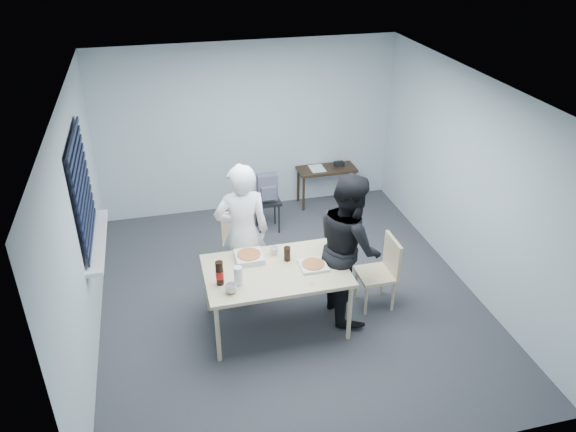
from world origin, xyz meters
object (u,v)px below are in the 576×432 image
object	(u,v)px
chair_right	(383,268)
soda_bottle	(220,274)
side_table	(326,173)
backpack	(267,188)
mug_b	(274,251)
dining_table	(276,274)
person_black	(349,246)
person_white	(242,234)
stool	(268,206)
mug_a	(231,288)
chair_far	(240,241)

from	to	relation	value
chair_right	soda_bottle	bearing A→B (deg)	-174.11
soda_bottle	chair_right	bearing A→B (deg)	5.89
chair_right	side_table	size ratio (longest dim) A/B	0.97
backpack	mug_b	size ratio (longest dim) A/B	4.05
dining_table	backpack	size ratio (longest dim) A/B	3.85
dining_table	chair_right	distance (m)	1.32
dining_table	person_black	distance (m)	0.88
person_white	stool	xyz separation A→B (m)	(0.62, 1.51, -0.50)
mug_a	soda_bottle	world-z (taller)	soda_bottle
side_table	soda_bottle	bearing A→B (deg)	-125.89
mug_b	chair_far	bearing A→B (deg)	109.54
stool	mug_b	world-z (taller)	mug_b
chair_right	person_white	xyz separation A→B (m)	(-1.56, 0.55, 0.37)
chair_far	stool	size ratio (longest dim) A/B	1.79
backpack	person_white	bearing A→B (deg)	-100.33
chair_far	mug_a	size ratio (longest dim) A/B	7.24
chair_far	person_black	distance (m)	1.53
person_black	soda_bottle	world-z (taller)	person_black
mug_a	mug_b	bearing A→B (deg)	45.42
mug_a	mug_b	size ratio (longest dim) A/B	1.23
chair_far	mug_b	xyz separation A→B (m)	(0.27, -0.77, 0.29)
person_black	soda_bottle	xyz separation A→B (m)	(-1.49, -0.19, 0.01)
person_white	person_black	world-z (taller)	same
chair_far	side_table	xyz separation A→B (m)	(1.68, 1.68, 0.02)
stool	backpack	xyz separation A→B (m)	(0.00, -0.01, 0.31)
backpack	stool	bearing A→B (deg)	102.07
dining_table	mug_b	distance (m)	0.32
stool	soda_bottle	xyz separation A→B (m)	(-0.99, -2.26, 0.50)
chair_far	person_black	size ratio (longest dim) A/B	0.50
side_table	chair_far	bearing A→B (deg)	-135.02
soda_bottle	person_white	bearing A→B (deg)	63.54
person_white	stool	size ratio (longest dim) A/B	3.55
person_black	mug_a	size ratio (longest dim) A/B	14.39
chair_right	mug_a	size ratio (longest dim) A/B	7.24
side_table	stool	world-z (taller)	side_table
chair_far	soda_bottle	size ratio (longest dim) A/B	3.27
side_table	backpack	size ratio (longest dim) A/B	2.27
person_black	soda_bottle	distance (m)	1.50
person_white	backpack	world-z (taller)	person_white
mug_b	soda_bottle	world-z (taller)	soda_bottle
person_white	mug_a	world-z (taller)	person_white
chair_right	side_table	distance (m)	2.68
dining_table	backpack	bearing A→B (deg)	80.31
side_table	stool	distance (m)	1.26
chair_far	stool	distance (m)	1.22
person_white	chair_right	bearing A→B (deg)	160.71
chair_far	person_black	xyz separation A→B (m)	(1.09, -1.01, 0.37)
chair_far	side_table	bearing A→B (deg)	44.98
person_black	mug_a	distance (m)	1.44
dining_table	chair_right	world-z (taller)	chair_right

